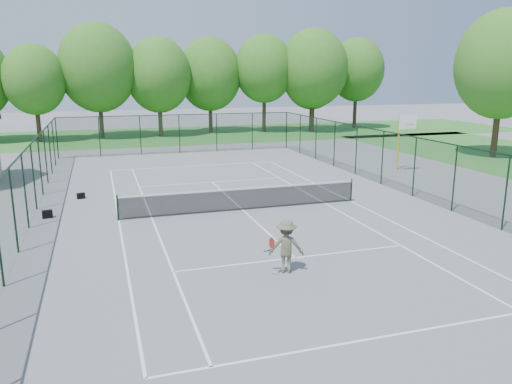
# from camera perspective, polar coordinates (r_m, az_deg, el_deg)

# --- Properties ---
(ground) EXTENTS (140.00, 140.00, 0.00)m
(ground) POSITION_cam_1_polar(r_m,az_deg,el_deg) (22.80, -1.52, -2.08)
(ground) COLOR gray
(ground) RESTS_ON ground
(grass_far) EXTENTS (80.00, 16.00, 0.01)m
(grass_far) POSITION_cam_1_polar(r_m,az_deg,el_deg) (51.85, -10.79, 6.34)
(grass_far) COLOR #39802F
(grass_far) RESTS_ON ground
(court_lines) EXTENTS (11.05, 23.85, 0.01)m
(court_lines) POSITION_cam_1_polar(r_m,az_deg,el_deg) (22.80, -1.52, -2.07)
(court_lines) COLOR white
(court_lines) RESTS_ON ground
(tennis_net) EXTENTS (11.08, 0.08, 1.10)m
(tennis_net) POSITION_cam_1_polar(r_m,az_deg,el_deg) (22.66, -1.52, -0.68)
(tennis_net) COLOR black
(tennis_net) RESTS_ON ground
(fence_enclosure) EXTENTS (18.05, 36.05, 3.02)m
(fence_enclosure) POSITION_cam_1_polar(r_m,az_deg,el_deg) (22.44, -1.54, 1.76)
(fence_enclosure) COLOR #1A3821
(fence_enclosure) RESTS_ON ground
(tree_line_far) EXTENTS (39.40, 6.40, 9.70)m
(tree_line_far) POSITION_cam_1_polar(r_m,az_deg,el_deg) (51.50, -11.08, 12.97)
(tree_line_far) COLOR #472F20
(tree_line_far) RESTS_ON ground
(basketball_goal) EXTENTS (1.20, 1.43, 3.65)m
(basketball_goal) POSITION_cam_1_polar(r_m,az_deg,el_deg) (33.09, 16.52, 6.71)
(basketball_goal) COLOR yellow
(basketball_goal) RESTS_ON ground
(tree_side) EXTENTS (6.77, 6.77, 10.71)m
(tree_side) POSITION_cam_1_polar(r_m,az_deg,el_deg) (41.30, 26.38, 12.92)
(tree_side) COLOR #472F20
(tree_side) RESTS_ON ground
(sports_bag_a) EXTENTS (0.46, 0.32, 0.34)m
(sports_bag_a) POSITION_cam_1_polar(r_m,az_deg,el_deg) (23.34, -22.74, -2.34)
(sports_bag_a) COLOR black
(sports_bag_a) RESTS_ON ground
(sports_bag_b) EXTENTS (0.42, 0.32, 0.29)m
(sports_bag_b) POSITION_cam_1_polar(r_m,az_deg,el_deg) (26.35, -19.38, -0.42)
(sports_bag_b) COLOR black
(sports_bag_b) RESTS_ON ground
(tennis_player) EXTENTS (2.01, 0.97, 1.69)m
(tennis_player) POSITION_cam_1_polar(r_m,az_deg,el_deg) (15.57, 3.47, -6.21)
(tennis_player) COLOR #5B5E43
(tennis_player) RESTS_ON ground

